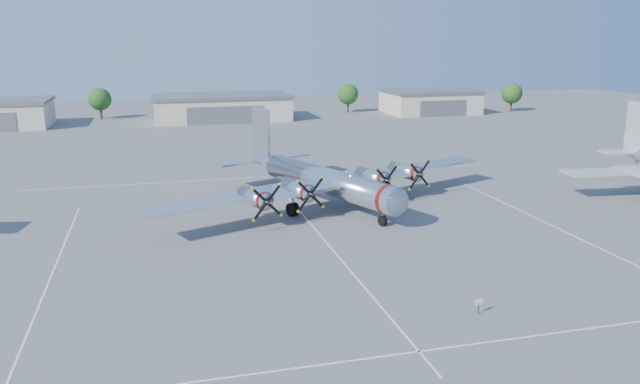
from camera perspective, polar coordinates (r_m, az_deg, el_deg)
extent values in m
plane|color=#59595C|center=(56.26, 0.03, -3.99)|extent=(260.00, 260.00, 0.00)
cube|color=silver|center=(50.54, -23.47, -7.35)|extent=(0.15, 40.00, 0.01)
cube|color=silver|center=(51.70, 1.46, -5.65)|extent=(0.15, 40.00, 0.01)
cube|color=silver|center=(61.31, 21.65, -3.48)|extent=(0.15, 40.00, 0.01)
cube|color=silver|center=(37.07, 9.05, -14.21)|extent=(60.00, 0.15, 0.01)
cube|color=silver|center=(79.84, -4.57, 1.42)|extent=(60.00, 0.15, 0.01)
cube|color=beige|center=(135.23, -8.98, 7.54)|extent=(28.00, 14.00, 4.80)
cube|color=slate|center=(134.95, -9.02, 8.68)|extent=(28.60, 14.60, 0.60)
cube|color=slate|center=(128.34, -8.63, 6.94)|extent=(15.40, 0.20, 3.60)
cube|color=beige|center=(148.01, 10.01, 8.06)|extent=(20.00, 14.00, 4.80)
cube|color=slate|center=(147.75, 10.06, 9.10)|extent=(20.60, 14.60, 0.60)
cube|color=slate|center=(141.73, 11.20, 7.50)|extent=(11.00, 0.20, 3.60)
cylinder|color=#382619|center=(143.04, -19.39, 6.87)|extent=(0.50, 0.50, 2.80)
sphere|color=#194914|center=(142.75, -19.48, 8.00)|extent=(4.80, 4.80, 4.80)
cylinder|color=#382619|center=(147.24, 2.57, 7.83)|extent=(0.50, 0.50, 2.80)
sphere|color=#194914|center=(146.96, 2.58, 8.93)|extent=(4.80, 4.80, 4.80)
cylinder|color=#382619|center=(155.80, 17.07, 7.58)|extent=(0.50, 0.50, 2.80)
sphere|color=#194914|center=(155.53, 17.14, 8.62)|extent=(4.80, 4.80, 4.80)
cylinder|color=black|center=(42.09, 14.30, -10.30)|extent=(0.06, 0.06, 0.81)
cube|color=white|center=(41.91, 14.33, -9.73)|extent=(0.55, 0.14, 0.40)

